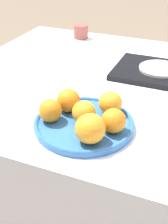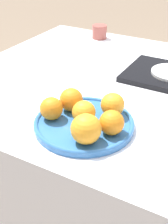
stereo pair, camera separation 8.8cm
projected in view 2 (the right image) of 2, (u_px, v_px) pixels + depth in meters
name	position (u px, v px, depth m)	size (l,w,h in m)	color
table	(153.00, 172.00, 1.27)	(1.54, 1.04, 0.73)	white
fruit_platter	(84.00, 123.00, 0.90)	(0.29, 0.29, 0.02)	#336BAD
orange_0	(51.00, 109.00, 0.90)	(0.07, 0.07, 0.07)	orange
orange_1	(84.00, 112.00, 0.88)	(0.07, 0.07, 0.07)	orange
orange_2	(71.00, 100.00, 0.94)	(0.07, 0.07, 0.07)	orange
orange_3	(113.00, 105.00, 0.91)	(0.07, 0.07, 0.07)	orange
orange_4	(112.00, 123.00, 0.83)	(0.07, 0.07, 0.07)	orange
orange_5	(86.00, 129.00, 0.80)	(0.08, 0.08, 0.08)	orange
cup_1	(99.00, 32.00, 1.57)	(0.07, 0.07, 0.07)	#9E4C42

